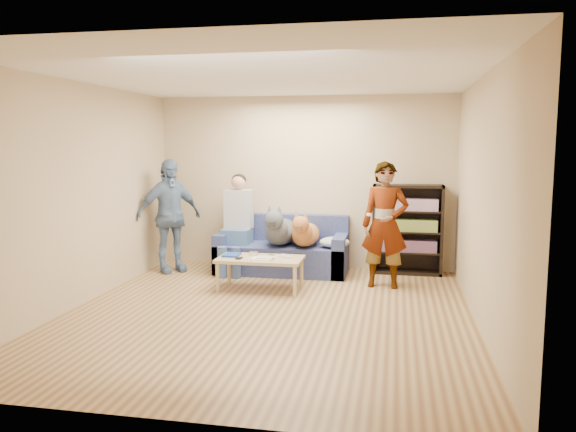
% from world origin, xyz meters
% --- Properties ---
extents(ground, '(5.00, 5.00, 0.00)m').
position_xyz_m(ground, '(0.00, 0.00, 0.00)').
color(ground, brown).
rests_on(ground, ground).
extents(ceiling, '(5.00, 5.00, 0.00)m').
position_xyz_m(ceiling, '(0.00, 0.00, 2.60)').
color(ceiling, white).
rests_on(ceiling, ground).
extents(wall_back, '(4.50, 0.00, 4.50)m').
position_xyz_m(wall_back, '(0.00, 2.50, 1.30)').
color(wall_back, tan).
rests_on(wall_back, ground).
extents(wall_front, '(4.50, 0.00, 4.50)m').
position_xyz_m(wall_front, '(0.00, -2.50, 1.30)').
color(wall_front, tan).
rests_on(wall_front, ground).
extents(wall_left, '(0.00, 5.00, 5.00)m').
position_xyz_m(wall_left, '(-2.25, 0.00, 1.30)').
color(wall_left, tan).
rests_on(wall_left, ground).
extents(wall_right, '(0.00, 5.00, 5.00)m').
position_xyz_m(wall_right, '(2.25, 0.00, 1.30)').
color(wall_right, tan).
rests_on(wall_right, ground).
extents(blanket, '(0.43, 0.36, 0.15)m').
position_xyz_m(blanket, '(0.54, 1.88, 0.50)').
color(blanket, '#A7A7AC').
rests_on(blanket, sofa).
extents(person_standing_right, '(0.62, 0.42, 1.66)m').
position_xyz_m(person_standing_right, '(1.24, 1.47, 0.83)').
color(person_standing_right, gray).
rests_on(person_standing_right, ground).
extents(person_standing_left, '(0.98, 0.98, 1.67)m').
position_xyz_m(person_standing_left, '(-1.89, 1.78, 0.83)').
color(person_standing_left, '#748FBB').
rests_on(person_standing_left, ground).
extents(held_controller, '(0.07, 0.12, 0.03)m').
position_xyz_m(held_controller, '(1.04, 1.27, 0.98)').
color(held_controller, white).
rests_on(held_controller, person_standing_right).
extents(notebook_blue, '(0.20, 0.26, 0.03)m').
position_xyz_m(notebook_blue, '(-0.73, 1.07, 0.43)').
color(notebook_blue, navy).
rests_on(notebook_blue, coffee_table).
extents(papers, '(0.26, 0.20, 0.02)m').
position_xyz_m(papers, '(-0.28, 0.92, 0.43)').
color(papers, white).
rests_on(papers, coffee_table).
extents(magazine, '(0.22, 0.17, 0.01)m').
position_xyz_m(magazine, '(-0.25, 0.94, 0.44)').
color(magazine, '#BCB796').
rests_on(magazine, coffee_table).
extents(camera_silver, '(0.11, 0.06, 0.05)m').
position_xyz_m(camera_silver, '(-0.45, 1.14, 0.45)').
color(camera_silver, silver).
rests_on(camera_silver, coffee_table).
extents(controller_a, '(0.04, 0.13, 0.03)m').
position_xyz_m(controller_a, '(-0.05, 1.12, 0.43)').
color(controller_a, silver).
rests_on(controller_a, coffee_table).
extents(controller_b, '(0.09, 0.06, 0.03)m').
position_xyz_m(controller_b, '(0.03, 1.04, 0.43)').
color(controller_b, silver).
rests_on(controller_b, coffee_table).
extents(headphone_cup_a, '(0.07, 0.07, 0.02)m').
position_xyz_m(headphone_cup_a, '(-0.13, 1.00, 0.43)').
color(headphone_cup_a, white).
rests_on(headphone_cup_a, coffee_table).
extents(headphone_cup_b, '(0.07, 0.07, 0.02)m').
position_xyz_m(headphone_cup_b, '(-0.13, 1.08, 0.43)').
color(headphone_cup_b, silver).
rests_on(headphone_cup_b, coffee_table).
extents(pen_orange, '(0.13, 0.06, 0.01)m').
position_xyz_m(pen_orange, '(-0.35, 0.86, 0.42)').
color(pen_orange, orange).
rests_on(pen_orange, coffee_table).
extents(pen_black, '(0.13, 0.08, 0.01)m').
position_xyz_m(pen_black, '(-0.21, 1.20, 0.42)').
color(pen_black, black).
rests_on(pen_black, coffee_table).
extents(wallet, '(0.07, 0.12, 0.02)m').
position_xyz_m(wallet, '(-0.58, 0.90, 0.43)').
color(wallet, black).
rests_on(wallet, coffee_table).
extents(sofa, '(1.90, 0.85, 0.82)m').
position_xyz_m(sofa, '(-0.25, 2.10, 0.28)').
color(sofa, '#515B93').
rests_on(sofa, ground).
extents(person_seated, '(0.40, 0.73, 1.47)m').
position_xyz_m(person_seated, '(-0.91, 1.97, 0.77)').
color(person_seated, teal).
rests_on(person_seated, sofa).
extents(dog_gray, '(0.43, 1.26, 0.63)m').
position_xyz_m(dog_gray, '(-0.26, 1.92, 0.65)').
color(dog_gray, '#4B4E55').
rests_on(dog_gray, sofa).
extents(dog_tan, '(0.38, 1.15, 0.55)m').
position_xyz_m(dog_tan, '(0.11, 1.88, 0.62)').
color(dog_tan, '#BB8039').
rests_on(dog_tan, sofa).
extents(coffee_table, '(1.10, 0.60, 0.42)m').
position_xyz_m(coffee_table, '(-0.33, 1.02, 0.37)').
color(coffee_table, tan).
rests_on(coffee_table, ground).
extents(bookshelf, '(1.00, 0.34, 1.30)m').
position_xyz_m(bookshelf, '(1.55, 2.33, 0.68)').
color(bookshelf, black).
rests_on(bookshelf, ground).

